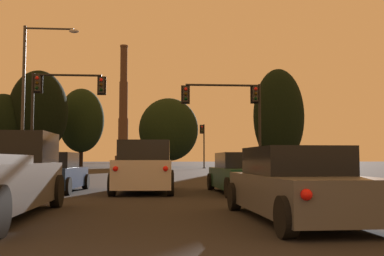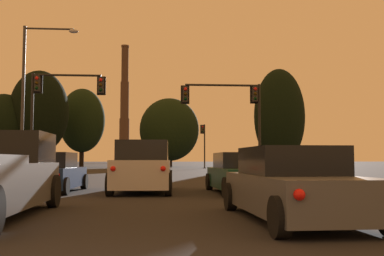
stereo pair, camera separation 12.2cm
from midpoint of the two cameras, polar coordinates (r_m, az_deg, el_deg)
name	(u,v)px [view 1 (the left image)]	position (r m, az deg, el deg)	size (l,w,h in m)	color
sedan_right_lane_third	(298,186)	(9.03, 12.91, -7.15)	(2.11, 4.75, 1.43)	#4C4F54
suv_center_lane_second	(145,167)	(16.61, -6.18, -4.98)	(2.26, 4.96, 1.86)	silver
hatchback_left_lane_second	(54,174)	(17.16, -17.37, -5.57)	(2.03, 4.16, 1.44)	navy
sedan_right_lane_second	(243,174)	(16.00, 6.30, -5.84)	(2.09, 4.74, 1.43)	#0F3823
traffic_light_overhead_right	(234,106)	(30.02, 5.25, 2.83)	(5.45, 0.50, 6.24)	black
traffic_light_overhead_left	(56,98)	(30.44, -16.99, 3.61)	(4.86, 0.50, 6.78)	black
traffic_light_far_right	(203,139)	(62.36, 1.36, -1.46)	(0.78, 0.50, 6.11)	black
street_lamp	(32,85)	(30.62, -19.80, 5.15)	(3.53, 0.36, 9.80)	#38383A
smokestack	(123,116)	(174.09, -8.74, 1.48)	(6.03, 6.03, 45.50)	#3C2B22
treeline_right_mid	(169,130)	(75.54, -3.03, -0.20)	(9.98, 8.98, 11.55)	black
treeline_far_right	(81,120)	(78.54, -13.91, 0.93)	(7.65, 6.89, 13.31)	black
treeline_left_mid	(3,125)	(70.81, -22.93, 0.41)	(7.25, 6.53, 10.81)	black
treeline_far_left	(38,112)	(70.40, -18.98, 1.93)	(8.60, 7.74, 14.48)	black
treeline_center_left	(279,116)	(70.79, 10.90, 1.47)	(7.83, 7.05, 15.32)	black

